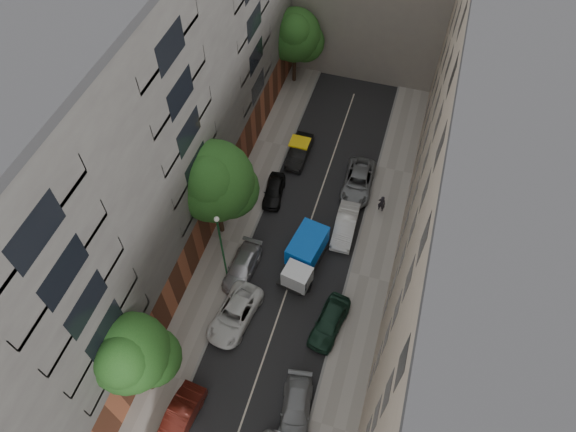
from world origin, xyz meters
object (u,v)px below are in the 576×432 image
at_px(car_right_2, 329,322).
at_px(tree_near, 132,356).
at_px(tree_mid, 214,184).
at_px(car_right_3, 345,226).
at_px(lamp_post, 221,242).
at_px(car_left_3, 242,267).
at_px(pedestrian, 382,203).
at_px(car_left_1, 179,418).
at_px(car_left_4, 274,191).
at_px(tarp_truck, 304,255).
at_px(car_left_5, 300,151).
at_px(tree_far, 295,37).
at_px(car_left_2, 235,314).
at_px(car_right_4, 358,181).
at_px(car_right_1, 296,409).

distance_m(car_right_2, tree_near, 13.24).
bearing_deg(tree_mid, tree_near, -89.22).
distance_m(car_right_3, lamp_post, 10.47).
xyz_separation_m(car_left_3, pedestrian, (8.70, 8.58, 0.33)).
bearing_deg(car_left_1, car_left_4, 95.81).
xyz_separation_m(car_left_3, car_left_4, (0.00, 7.60, -0.02)).
height_order(tarp_truck, tree_mid, tree_mid).
distance_m(car_left_5, tree_mid, 11.37).
distance_m(tarp_truck, car_right_3, 4.51).
height_order(tarp_truck, tree_far, tree_far).
height_order(tree_mid, tree_far, tree_mid).
distance_m(car_right_3, pedestrian, 3.62).
bearing_deg(car_left_1, car_left_2, 89.70).
bearing_deg(car_left_2, tree_near, -110.51).
relative_size(car_left_5, car_right_4, 0.84).
xyz_separation_m(car_right_4, pedestrian, (2.30, -1.93, 0.27)).
bearing_deg(car_left_3, car_left_4, 92.51).
bearing_deg(car_left_4, car_right_4, 17.34).
height_order(car_left_5, car_right_2, car_right_2).
bearing_deg(tree_near, car_right_1, 7.99).
relative_size(car_left_1, car_left_2, 0.88).
relative_size(car_right_2, car_right_3, 0.98).
bearing_deg(car_left_5, car_left_1, -91.63).
distance_m(car_left_3, pedestrian, 12.22).
bearing_deg(car_right_1, pedestrian, 73.90).
bearing_deg(pedestrian, tree_mid, 38.21).
bearing_deg(car_left_5, tree_near, -98.19).
height_order(tarp_truck, car_left_4, tarp_truck).
bearing_deg(car_right_2, pedestrian, 91.46).
distance_m(tree_far, pedestrian, 17.97).
distance_m(car_left_5, lamp_post, 13.63).
distance_m(car_left_2, car_right_2, 6.54).
bearing_deg(tree_mid, car_right_3, 17.66).
height_order(car_left_5, car_right_3, car_right_3).
height_order(car_left_3, pedestrian, pedestrian).
bearing_deg(car_right_1, car_left_5, 96.29).
height_order(car_left_3, tree_near, tree_near).
bearing_deg(car_right_2, tree_near, -133.17).
relative_size(tree_mid, pedestrian, 5.34).
xyz_separation_m(lamp_post, pedestrian, (9.72, 9.18, -3.45)).
height_order(car_left_3, car_left_4, car_left_3).
bearing_deg(car_right_1, car_left_2, 130.87).
height_order(car_left_4, lamp_post, lamp_post).
distance_m(tree_mid, tree_far, 19.14).
distance_m(car_right_4, lamp_post, 13.86).
relative_size(car_right_3, pedestrian, 2.71).
xyz_separation_m(car_right_3, car_right_4, (0.00, 4.70, -0.03)).
bearing_deg(tree_near, car_left_1, -27.42).
bearing_deg(car_right_2, car_left_4, 135.00).
xyz_separation_m(car_right_1, tree_mid, (-9.35, 11.50, 5.26)).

